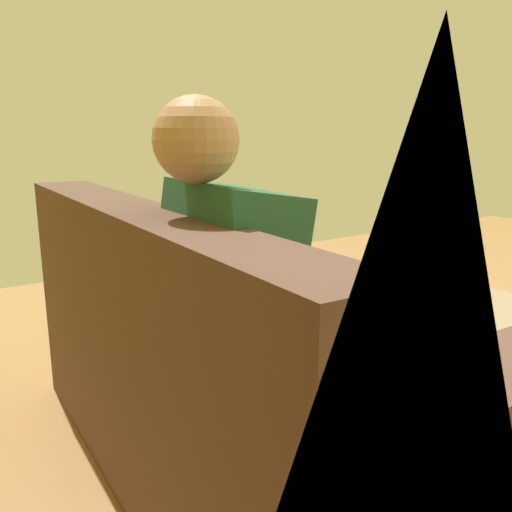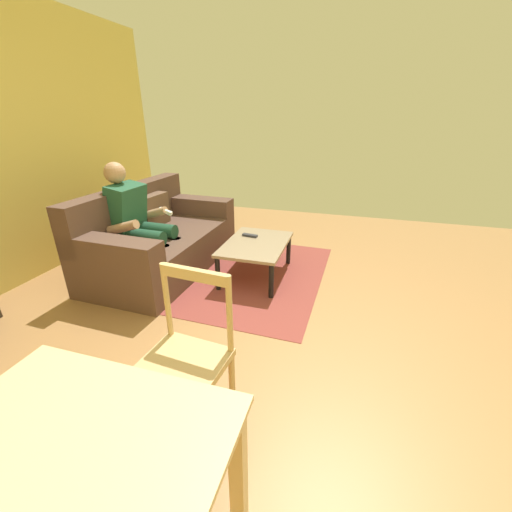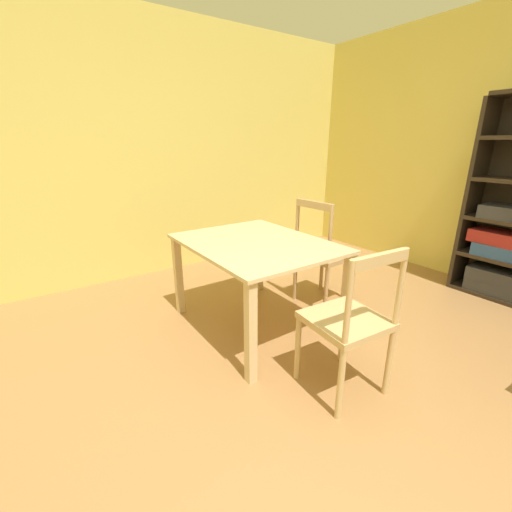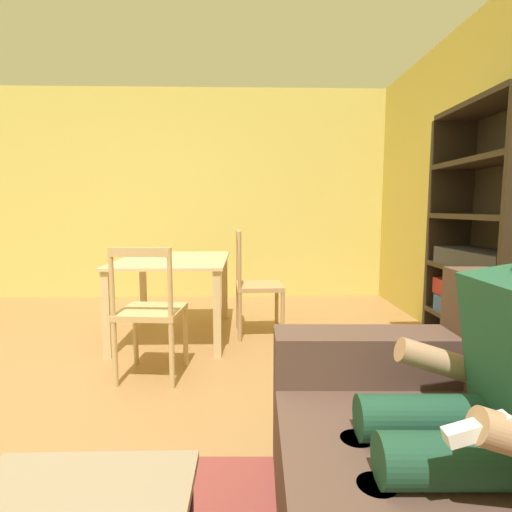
{
  "view_description": "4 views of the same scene",
  "coord_description": "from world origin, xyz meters",
  "px_view_note": "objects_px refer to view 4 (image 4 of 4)",
  "views": [
    {
      "loc": [
        -0.0,
        2.45,
        1.12
      ],
      "look_at": [
        1.38,
        1.51,
        0.72
      ],
      "focal_mm": 37.62,
      "sensor_mm": 36.0,
      "label": 1
    },
    {
      "loc": [
        -1.61,
        -0.47,
        1.64
      ],
      "look_at": [
        1.47,
        0.46,
        0.23
      ],
      "focal_mm": 23.1,
      "sensor_mm": 36.0,
      "label": 2
    },
    {
      "loc": [
        0.64,
        -1.14,
        1.44
      ],
      "look_at": [
        -1.39,
        0.27,
        0.6
      ],
      "focal_mm": 23.43,
      "sensor_mm": 36.0,
      "label": 3
    },
    {
      "loc": [
        2.25,
        0.93,
        1.16
      ],
      "look_at": [
        -0.01,
        0.99,
        0.9
      ],
      "focal_mm": 28.11,
      "sensor_mm": 36.0,
      "label": 4
    }
  ],
  "objects_px": {
    "person_lounging": "(490,399)",
    "dining_table": "(174,270)",
    "bookshelf": "(484,277)",
    "dining_chair_facing_couch": "(150,312)",
    "dining_chair_near_wall": "(256,285)"
  },
  "relations": [
    {
      "from": "person_lounging",
      "to": "dining_table",
      "type": "xyz_separation_m",
      "value": [
        -2.54,
        -1.37,
        0.0
      ]
    },
    {
      "from": "bookshelf",
      "to": "dining_chair_near_wall",
      "type": "xyz_separation_m",
      "value": [
        -0.99,
        -1.53,
        -0.24
      ]
    },
    {
      "from": "dining_chair_near_wall",
      "to": "dining_table",
      "type": "bearing_deg",
      "value": -90.15
    },
    {
      "from": "bookshelf",
      "to": "dining_table",
      "type": "relative_size",
      "value": 1.53
    },
    {
      "from": "dining_chair_near_wall",
      "to": "dining_chair_facing_couch",
      "type": "xyz_separation_m",
      "value": [
        0.94,
        -0.75,
        -0.01
      ]
    },
    {
      "from": "person_lounging",
      "to": "bookshelf",
      "type": "xyz_separation_m",
      "value": [
        -1.55,
        0.91,
        0.09
      ]
    },
    {
      "from": "bookshelf",
      "to": "person_lounging",
      "type": "bearing_deg",
      "value": -30.35
    },
    {
      "from": "bookshelf",
      "to": "dining_chair_facing_couch",
      "type": "xyz_separation_m",
      "value": [
        -0.05,
        -2.28,
        -0.24
      ]
    },
    {
      "from": "dining_chair_near_wall",
      "to": "person_lounging",
      "type": "bearing_deg",
      "value": 13.68
    },
    {
      "from": "dining_chair_near_wall",
      "to": "dining_chair_facing_couch",
      "type": "bearing_deg",
      "value": -38.67
    },
    {
      "from": "dining_chair_facing_couch",
      "to": "bookshelf",
      "type": "bearing_deg",
      "value": 88.67
    },
    {
      "from": "person_lounging",
      "to": "dining_chair_near_wall",
      "type": "height_order",
      "value": "person_lounging"
    },
    {
      "from": "dining_table",
      "to": "dining_chair_facing_couch",
      "type": "height_order",
      "value": "dining_chair_facing_couch"
    },
    {
      "from": "dining_table",
      "to": "dining_chair_near_wall",
      "type": "bearing_deg",
      "value": 89.85
    },
    {
      "from": "dining_table",
      "to": "dining_chair_facing_couch",
      "type": "bearing_deg",
      "value": -0.16
    }
  ]
}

